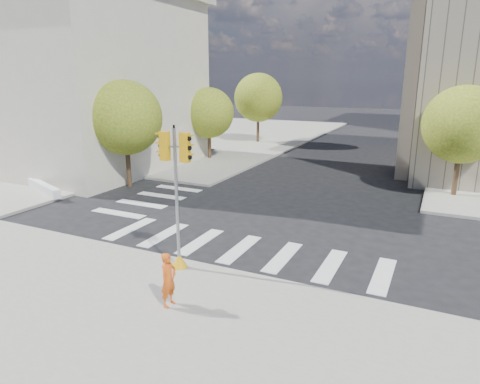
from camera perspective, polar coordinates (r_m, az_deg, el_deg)
name	(u,v)px	position (r m, az deg, el deg)	size (l,w,h in m)	color
ground	(262,233)	(18.61, 2.92, -5.52)	(160.00, 160.00, 0.00)	black
sidewalk_far_left	(189,135)	(50.24, -6.78, 7.60)	(28.00, 40.00, 0.15)	gray
classical_building	(59,78)	(35.93, -23.02, 13.78)	(19.00, 15.00, 12.70)	beige
tree_lw_near	(125,118)	(26.52, -15.07, 9.53)	(4.40, 4.40, 6.41)	#382616
tree_lw_mid	(209,113)	(34.75, -4.18, 10.47)	(4.00, 4.00, 5.77)	#382616
tree_lw_far	(258,98)	(43.66, 2.45, 12.46)	(4.80, 4.80, 6.95)	#382616
tree_re_near	(463,125)	(26.23, 27.57, 7.96)	(4.20, 4.20, 6.16)	#382616
tree_re_mid	(460,106)	(38.17, 27.25, 10.18)	(4.60, 4.60, 6.66)	#382616
tree_re_far	(457,104)	(50.18, 26.97, 10.44)	(4.00, 4.00, 5.88)	#382616
lamp_near	(472,110)	(30.19, 28.49, 9.58)	(0.35, 0.18, 8.11)	black
lamp_far	(465,99)	(44.16, 27.82, 10.85)	(0.35, 0.18, 8.11)	black
traffic_signal	(177,209)	(14.50, -8.38, -2.29)	(1.07, 0.56, 4.92)	#DE9C0B
photographer	(168,280)	(12.60, -9.52, -11.46)	(0.59, 0.39, 1.61)	#D55314
planter_wall	(38,185)	(27.84, -25.34, 0.87)	(6.00, 0.40, 0.50)	white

